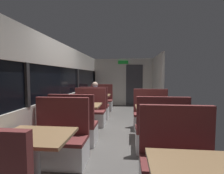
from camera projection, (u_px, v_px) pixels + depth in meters
ground_plane at (117, 136)px, 4.14m from camera, size 3.30×9.20×0.02m
carriage_window_panel_left at (60, 90)px, 4.20m from camera, size 0.09×8.48×2.30m
carriage_end_bulkhead at (124, 82)px, 8.22m from camera, size 2.90×0.11×2.30m
carriage_aisle_panel_right at (157, 83)px, 6.89m from camera, size 0.08×2.40×2.30m
dining_table_near_window at (36, 142)px, 2.11m from camera, size 0.90×0.70×0.74m
bench_near_window_facing_entry at (59, 144)px, 2.82m from camera, size 0.95×0.50×1.10m
dining_table_mid_window at (83, 108)px, 4.27m from camera, size 0.90×0.70×0.74m
bench_mid_window_facing_end at (74, 129)px, 3.60m from camera, size 0.95×0.50×1.10m
bench_mid_window_facing_entry at (89, 114)px, 4.99m from camera, size 0.95×0.50×1.10m
dining_table_far_window at (98, 97)px, 6.44m from camera, size 0.90×0.70×0.74m
bench_far_window_facing_end at (95, 109)px, 5.76m from camera, size 0.95×0.50×1.10m
bench_far_window_facing_entry at (101, 102)px, 7.15m from camera, size 0.95×0.50×1.10m
bench_front_aisle_facing_entry at (179, 169)px, 2.05m from camera, size 0.95×0.50×1.10m
dining_table_rear_aisle at (155, 112)px, 3.90m from camera, size 0.90×0.70×0.74m
bench_rear_aisle_facing_end at (161, 135)px, 3.22m from camera, size 0.95×0.50×1.10m
bench_rear_aisle_facing_entry at (151, 117)px, 4.61m from camera, size 0.95×0.50×1.10m
seated_passenger at (95, 102)px, 5.82m from camera, size 0.47×0.55×1.26m
coffee_cup_primary at (26, 133)px, 2.02m from camera, size 0.07×0.07×0.09m
coffee_cup_secondary at (156, 105)px, 3.95m from camera, size 0.07×0.07×0.09m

